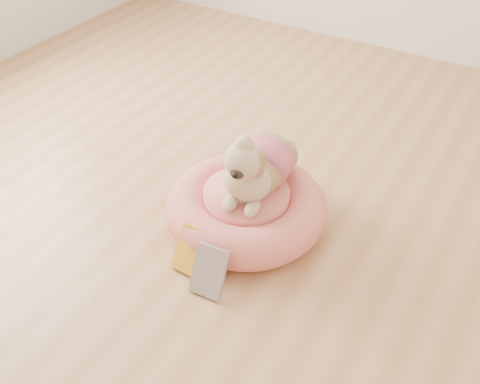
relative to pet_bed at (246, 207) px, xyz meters
The scene contains 5 objects.
floor 0.33m from the pet_bed, 107.44° to the right, with size 4.50×4.50×0.00m, color #AD7948.
pet_bed is the anchor object (origin of this frame).
dog 0.25m from the pet_bed, 61.24° to the left, with size 0.30×0.44×0.32m, color brown, non-canonical shape.
book_yellow 0.32m from the pet_bed, 99.38° to the right, with size 0.12×0.02×0.18m, color #FFF11A.
book_white 0.37m from the pet_bed, 80.12° to the right, with size 0.12×0.02×0.19m, color white.
Camera 1 is at (0.91, -1.10, 1.50)m, focal length 40.00 mm.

